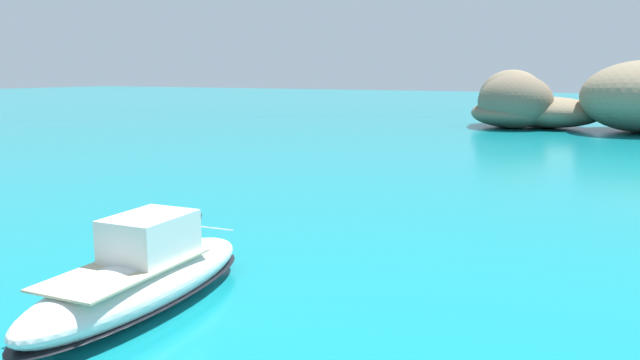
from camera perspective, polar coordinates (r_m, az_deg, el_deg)
name	(u,v)px	position (r m, az deg, el deg)	size (l,w,h in m)	color
islet_small	(522,106)	(74.89, 18.31, 6.59)	(15.69, 13.79, 6.59)	#84755B
motorboat_white	(143,278)	(17.45, -16.20, -8.76)	(3.10, 8.66, 2.51)	white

